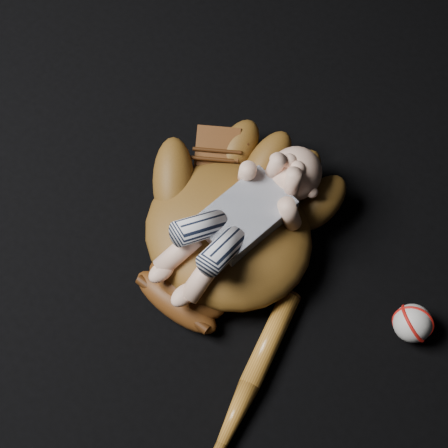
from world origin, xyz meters
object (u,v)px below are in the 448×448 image
object	(u,v)px
baseball_glove	(228,230)
newborn_baby	(233,223)
baseball	(413,323)
baseball_bat	(244,397)

from	to	relation	value
baseball_glove	newborn_baby	world-z (taller)	newborn_baby
baseball_glove	baseball	bearing A→B (deg)	10.73
newborn_baby	baseball_glove	bearing A→B (deg)	174.89
newborn_baby	baseball_bat	world-z (taller)	newborn_baby
baseball	baseball_bat	bearing A→B (deg)	-120.57
baseball_glove	baseball_bat	distance (m)	0.28
baseball_bat	baseball	world-z (taller)	baseball
baseball_bat	baseball	distance (m)	0.31
newborn_baby	baseball	bearing A→B (deg)	21.45
baseball_glove	baseball_bat	size ratio (longest dim) A/B	1.11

